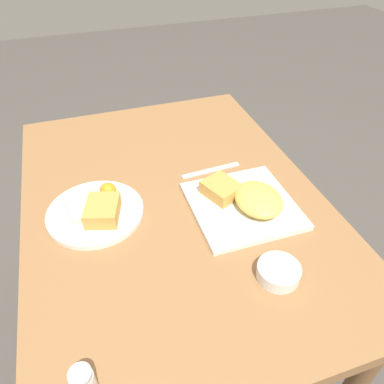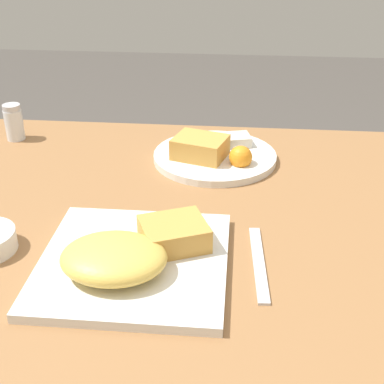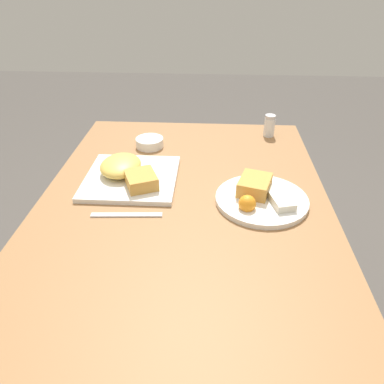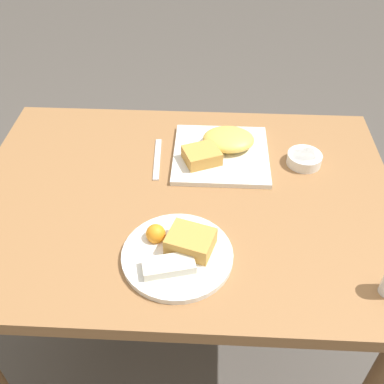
{
  "view_description": "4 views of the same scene",
  "coord_description": "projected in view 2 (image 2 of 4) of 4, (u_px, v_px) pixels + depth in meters",
  "views": [
    {
      "loc": [
        -0.73,
        0.19,
        1.39
      ],
      "look_at": [
        -0.04,
        -0.04,
        0.77
      ],
      "focal_mm": 35.0,
      "sensor_mm": 36.0,
      "label": 1
    },
    {
      "loc": [
        0.04,
        -0.76,
        1.18
      ],
      "look_at": [
        -0.03,
        0.02,
        0.76
      ],
      "focal_mm": 50.0,
      "sensor_mm": 36.0,
      "label": 2
    },
    {
      "loc": [
        0.83,
        0.07,
        1.28
      ],
      "look_at": [
        0.02,
        0.02,
        0.77
      ],
      "focal_mm": 35.0,
      "sensor_mm": 36.0,
      "label": 3
    },
    {
      "loc": [
        -0.06,
        0.83,
        1.49
      ],
      "look_at": [
        -0.02,
        0.03,
        0.76
      ],
      "focal_mm": 42.0,
      "sensor_mm": 36.0,
      "label": 4
    }
  ],
  "objects": [
    {
      "name": "salt_shaker",
      "position": [
        14.0,
        124.0,
        1.14
      ],
      "size": [
        0.04,
        0.04,
        0.08
      ],
      "color": "white",
      "rests_on": "dining_table"
    },
    {
      "name": "plate_oval_far",
      "position": [
        213.0,
        153.0,
        1.05
      ],
      "size": [
        0.24,
        0.24,
        0.05
      ],
      "color": "white",
      "rests_on": "dining_table"
    },
    {
      "name": "plate_square_near",
      "position": [
        132.0,
        257.0,
        0.73
      ],
      "size": [
        0.26,
        0.26,
        0.06
      ],
      "color": "white",
      "rests_on": "dining_table"
    },
    {
      "name": "dining_table",
      "position": [
        207.0,
        256.0,
        0.92
      ],
      "size": [
        1.07,
        0.77,
        0.73
      ],
      "color": "olive",
      "rests_on": "ground_plane"
    },
    {
      "name": "butter_knife",
      "position": [
        259.0,
        263.0,
        0.75
      ],
      "size": [
        0.03,
        0.18,
        0.0
      ],
      "rotation": [
        0.0,
        0.0,
        1.63
      ],
      "color": "silver",
      "rests_on": "dining_table"
    }
  ]
}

